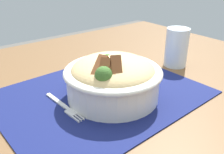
% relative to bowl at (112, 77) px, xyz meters
% --- Properties ---
extents(table, '(1.19, 0.95, 0.77)m').
position_rel_bowl_xyz_m(table, '(-0.00, -0.03, -0.13)').
color(table, brown).
rests_on(table, ground_plane).
extents(placemat, '(0.46, 0.37, 0.00)m').
position_rel_bowl_xyz_m(placemat, '(0.01, -0.03, -0.05)').
color(placemat, '#11194C').
rests_on(placemat, table).
extents(bowl, '(0.26, 0.26, 0.12)m').
position_rel_bowl_xyz_m(bowl, '(0.00, 0.00, 0.00)').
color(bowl, silver).
rests_on(bowl, placemat).
extents(fork, '(0.02, 0.14, 0.00)m').
position_rel_bowl_xyz_m(fork, '(0.10, -0.02, -0.05)').
color(fork, '#BDBDBD').
rests_on(fork, placemat).
extents(drinking_glass, '(0.06, 0.06, 0.11)m').
position_rel_bowl_xyz_m(drinking_glass, '(-0.26, -0.04, -0.00)').
color(drinking_glass, silver).
rests_on(drinking_glass, table).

